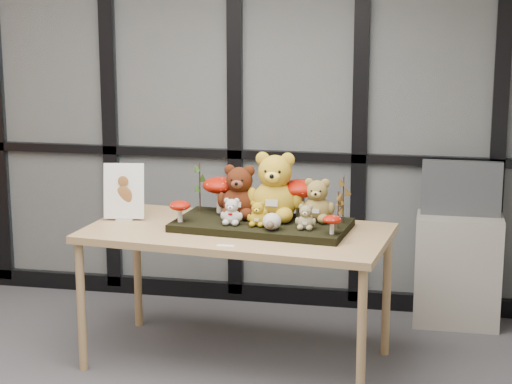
% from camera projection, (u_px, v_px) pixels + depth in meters
% --- Properties ---
extents(room_shell, '(5.00, 5.00, 5.00)m').
position_uv_depth(room_shell, '(7.00, 104.00, 3.95)').
color(room_shell, '#AEACA5').
rests_on(room_shell, floor).
extents(glass_partition, '(4.90, 0.06, 2.78)m').
position_uv_depth(glass_partition, '(171.00, 99.00, 6.37)').
color(glass_partition, '#2D383F').
rests_on(glass_partition, floor).
extents(display_table, '(1.81, 1.05, 0.81)m').
position_uv_depth(display_table, '(237.00, 241.00, 5.33)').
color(display_table, tan).
rests_on(display_table, floor).
extents(diorama_tray, '(1.04, 0.60, 0.04)m').
position_uv_depth(diorama_tray, '(262.00, 225.00, 5.33)').
color(diorama_tray, black).
rests_on(diorama_tray, display_table).
extents(bear_pooh_yellow, '(0.36, 0.33, 0.43)m').
position_uv_depth(bear_pooh_yellow, '(275.00, 182.00, 5.35)').
color(bear_pooh_yellow, gold).
rests_on(bear_pooh_yellow, diorama_tray).
extents(bear_brown_medium, '(0.29, 0.26, 0.34)m').
position_uv_depth(bear_brown_medium, '(240.00, 188.00, 5.40)').
color(bear_brown_medium, '#441A0B').
rests_on(bear_brown_medium, diorama_tray).
extents(bear_tan_back, '(0.23, 0.21, 0.27)m').
position_uv_depth(bear_tan_back, '(317.00, 198.00, 5.31)').
color(bear_tan_back, olive).
rests_on(bear_tan_back, diorama_tray).
extents(bear_small_yellow, '(0.13, 0.12, 0.16)m').
position_uv_depth(bear_small_yellow, '(258.00, 212.00, 5.21)').
color(bear_small_yellow, '#BA9117').
rests_on(bear_small_yellow, diorama_tray).
extents(bear_white_bow, '(0.14, 0.13, 0.17)m').
position_uv_depth(bear_white_bow, '(232.00, 210.00, 5.25)').
color(bear_white_bow, beige).
rests_on(bear_white_bow, diorama_tray).
extents(bear_beige_small, '(0.13, 0.12, 0.15)m').
position_uv_depth(bear_beige_small, '(306.00, 215.00, 5.14)').
color(bear_beige_small, '#988B5A').
rests_on(bear_beige_small, diorama_tray).
extents(plush_cream_hedgehog, '(0.09, 0.08, 0.10)m').
position_uv_depth(plush_cream_hedgehog, '(272.00, 221.00, 5.13)').
color(plush_cream_hedgehog, beige).
rests_on(plush_cream_hedgehog, diorama_tray).
extents(mushroom_back_left, '(0.21, 0.21, 0.24)m').
position_uv_depth(mushroom_back_left, '(220.00, 193.00, 5.52)').
color(mushroom_back_left, '#941104').
rests_on(mushroom_back_left, diorama_tray).
extents(mushroom_back_right, '(0.22, 0.22, 0.25)m').
position_uv_depth(mushroom_back_right, '(301.00, 197.00, 5.39)').
color(mushroom_back_right, '#941104').
rests_on(mushroom_back_right, diorama_tray).
extents(mushroom_front_left, '(0.12, 0.12, 0.14)m').
position_uv_depth(mushroom_front_left, '(180.00, 210.00, 5.30)').
color(mushroom_front_left, '#941104').
rests_on(mushroom_front_left, diorama_tray).
extents(mushroom_front_right, '(0.10, 0.10, 0.12)m').
position_uv_depth(mushroom_front_right, '(332.00, 224.00, 5.04)').
color(mushroom_front_right, '#941104').
rests_on(mushroom_front_right, diorama_tray).
extents(sprig_green_far_left, '(0.05, 0.05, 0.30)m').
position_uv_depth(sprig_green_far_left, '(200.00, 187.00, 5.54)').
color(sprig_green_far_left, '#10390D').
rests_on(sprig_green_far_left, diorama_tray).
extents(sprig_green_mid_left, '(0.05, 0.05, 0.22)m').
position_uv_depth(sprig_green_mid_left, '(231.00, 194.00, 5.55)').
color(sprig_green_mid_left, '#10390D').
rests_on(sprig_green_mid_left, diorama_tray).
extents(sprig_dry_far_right, '(0.05, 0.05, 0.27)m').
position_uv_depth(sprig_dry_far_right, '(343.00, 200.00, 5.26)').
color(sprig_dry_far_right, brown).
rests_on(sprig_dry_far_right, diorama_tray).
extents(sprig_dry_mid_right, '(0.05, 0.05, 0.21)m').
position_uv_depth(sprig_dry_mid_right, '(338.00, 210.00, 5.15)').
color(sprig_dry_mid_right, brown).
rests_on(sprig_dry_mid_right, diorama_tray).
extents(sprig_green_centre, '(0.05, 0.05, 0.21)m').
position_uv_depth(sprig_green_centre, '(264.00, 196.00, 5.50)').
color(sprig_green_centre, '#10390D').
rests_on(sprig_green_centre, diorama_tray).
extents(sign_holder, '(0.25, 0.10, 0.34)m').
position_uv_depth(sign_holder, '(124.00, 193.00, 5.51)').
color(sign_holder, silver).
rests_on(sign_holder, display_table).
extents(label_card, '(0.10, 0.03, 0.00)m').
position_uv_depth(label_card, '(226.00, 246.00, 4.98)').
color(label_card, white).
rests_on(label_card, display_table).
extents(cabinet, '(0.55, 0.32, 0.73)m').
position_uv_depth(cabinet, '(458.00, 271.00, 6.03)').
color(cabinet, '#9C968B').
rests_on(cabinet, floor).
extents(monitor, '(0.51, 0.05, 0.36)m').
position_uv_depth(monitor, '(462.00, 188.00, 5.93)').
color(monitor, '#484B50').
rests_on(monitor, cabinet).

